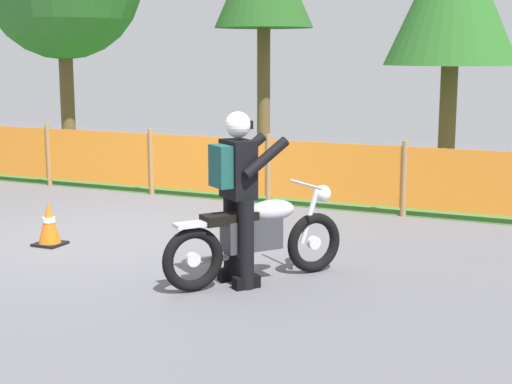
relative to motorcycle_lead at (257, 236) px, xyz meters
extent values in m
cube|color=#5B5B60|center=(-2.46, 0.90, -0.46)|extent=(24.00, 24.00, 0.02)
cube|color=#427A33|center=(-2.46, 6.87, -0.45)|extent=(24.00, 6.49, 0.01)
cylinder|color=#997547|center=(-5.50, 3.63, 0.07)|extent=(0.08, 0.08, 1.05)
cylinder|color=#997547|center=(-3.47, 3.63, 0.07)|extent=(0.08, 0.08, 1.05)
cylinder|color=#997547|center=(-1.45, 3.63, 0.07)|extent=(0.08, 0.08, 1.05)
cylinder|color=#997547|center=(0.58, 3.63, 0.07)|extent=(0.08, 0.08, 1.05)
cube|color=orange|center=(-6.52, 3.63, 0.09)|extent=(1.95, 0.02, 0.85)
cube|color=orange|center=(-4.49, 3.63, 0.09)|extent=(1.95, 0.02, 0.85)
cube|color=orange|center=(-2.46, 3.63, 0.09)|extent=(1.95, 0.02, 0.85)
cube|color=orange|center=(-0.43, 3.63, 0.09)|extent=(1.95, 0.02, 0.85)
cube|color=orange|center=(1.60, 3.63, 0.09)|extent=(1.95, 0.02, 0.85)
cylinder|color=brown|center=(-6.82, 5.89, 0.82)|extent=(0.28, 0.28, 2.55)
cylinder|color=brown|center=(-3.66, 8.48, 0.91)|extent=(0.28, 0.28, 2.73)
cylinder|color=brown|center=(0.65, 6.29, 0.56)|extent=(0.28, 0.28, 2.02)
torus|color=black|center=(0.40, 0.53, -0.14)|extent=(0.46, 0.56, 0.62)
cylinder|color=silver|center=(0.40, 0.53, -0.14)|extent=(0.13, 0.14, 0.14)
torus|color=black|center=(-0.41, -0.56, -0.14)|extent=(0.46, 0.56, 0.62)
cylinder|color=silver|center=(-0.41, -0.56, -0.14)|extent=(0.13, 0.14, 0.14)
cube|color=#38383D|center=(-0.04, -0.05, 0.03)|extent=(0.54, 0.61, 0.31)
ellipsoid|color=#B7B7C1|center=(0.10, 0.13, 0.24)|extent=(0.49, 0.54, 0.21)
cube|color=black|center=(-0.18, -0.24, 0.22)|extent=(0.50, 0.56, 0.10)
cube|color=silver|center=(-0.41, -0.56, 0.20)|extent=(0.33, 0.37, 0.04)
cylinder|color=silver|center=(0.37, 0.49, 0.14)|extent=(0.18, 0.21, 0.55)
sphere|color=white|center=(0.46, 0.61, 0.36)|extent=(0.24, 0.24, 0.17)
cylinder|color=silver|center=(0.34, 0.45, 0.47)|extent=(0.48, 0.37, 0.03)
cylinder|color=silver|center=(-0.32, -0.20, -0.21)|extent=(0.38, 0.47, 0.07)
cylinder|color=black|center=(-0.25, -0.07, -0.02)|extent=(0.21, 0.21, 0.86)
cube|color=black|center=(-0.25, -0.07, -0.39)|extent=(0.24, 0.27, 0.12)
cylinder|color=black|center=(0.01, -0.26, -0.02)|extent=(0.21, 0.21, 0.86)
cube|color=black|center=(0.01, -0.26, -0.39)|extent=(0.24, 0.27, 0.12)
cube|color=black|center=(-0.12, -0.17, 0.69)|extent=(0.43, 0.41, 0.56)
cylinder|color=black|center=(-0.19, 0.11, 0.81)|extent=(0.37, 0.45, 0.38)
cylinder|color=black|center=(0.16, -0.16, 0.81)|extent=(0.37, 0.45, 0.38)
sphere|color=white|center=(-0.12, -0.17, 1.11)|extent=(0.35, 0.35, 0.25)
cube|color=black|center=(-0.06, -0.09, 1.11)|extent=(0.16, 0.13, 0.08)
cube|color=#194C47|center=(-0.22, -0.30, 0.73)|extent=(0.32, 0.30, 0.40)
cube|color=black|center=(-2.82, 0.31, -0.44)|extent=(0.32, 0.32, 0.03)
cone|color=orange|center=(-2.82, 0.31, -0.17)|extent=(0.26, 0.26, 0.50)
cylinder|color=white|center=(-2.82, 0.31, -0.15)|extent=(0.15, 0.15, 0.06)
camera|label=1|loc=(3.04, -6.75, 1.79)|focal=54.32mm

